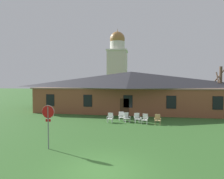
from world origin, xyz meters
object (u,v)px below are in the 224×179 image
object	(u,v)px
lawn_chair_near_door	(121,116)
lawn_chair_middle	(137,118)
lawn_chair_right_end	(145,119)
lawn_chair_left_end	(127,117)
lawn_chair_far_side	(158,119)
lawn_chair_by_porch	(110,117)
stop_sign	(48,118)

from	to	relation	value
lawn_chair_near_door	lawn_chair_middle	xyz separation A→B (m)	(1.67, -0.60, 0.00)
lawn_chair_near_door	lawn_chair_right_end	distance (m)	2.66
lawn_chair_left_end	lawn_chair_far_side	world-z (taller)	same
lawn_chair_by_porch	lawn_chair_far_side	distance (m)	4.68
lawn_chair_by_porch	lawn_chair_near_door	size ratio (longest dim) A/B	1.00
lawn_chair_near_door	lawn_chair_far_side	size ratio (longest dim) A/B	1.00
lawn_chair_right_end	lawn_chair_middle	bearing A→B (deg)	152.58
stop_sign	lawn_chair_far_side	distance (m)	10.87
lawn_chair_right_end	lawn_chair_far_side	world-z (taller)	same
lawn_chair_near_door	lawn_chair_middle	size ratio (longest dim) A/B	1.00
lawn_chair_right_end	stop_sign	bearing A→B (deg)	-125.65
stop_sign	lawn_chair_far_side	xyz separation A→B (m)	(7.06, 8.14, -1.41)
lawn_chair_middle	lawn_chair_right_end	bearing A→B (deg)	-27.42
lawn_chair_middle	lawn_chair_right_end	world-z (taller)	same
lawn_chair_left_end	lawn_chair_far_side	bearing A→B (deg)	-10.21
lawn_chair_near_door	lawn_chair_left_end	bearing A→B (deg)	-38.12
lawn_chair_left_end	lawn_chair_far_side	size ratio (longest dim) A/B	1.00
lawn_chair_far_side	lawn_chair_left_end	bearing A→B (deg)	169.79
lawn_chair_middle	lawn_chair_right_end	xyz separation A→B (m)	(0.78, -0.41, 0.00)
lawn_chair_middle	stop_sign	bearing A→B (deg)	-120.61
stop_sign	lawn_chair_right_end	xyz separation A→B (m)	(5.85, 8.16, -1.41)
lawn_chair_by_porch	lawn_chair_right_end	size ratio (longest dim) A/B	1.00
lawn_chair_far_side	stop_sign	bearing A→B (deg)	-130.92
lawn_chair_by_porch	stop_sign	bearing A→B (deg)	-106.22
lawn_chair_near_door	lawn_chair_far_side	world-z (taller)	same
lawn_chair_middle	lawn_chair_by_porch	bearing A→B (deg)	-171.70
lawn_chair_near_door	lawn_chair_by_porch	bearing A→B (deg)	-135.60
lawn_chair_by_porch	lawn_chair_right_end	bearing A→B (deg)	-0.24
lawn_chair_left_end	lawn_chair_right_end	distance (m)	1.94
lawn_chair_near_door	lawn_chair_middle	bearing A→B (deg)	-19.72
lawn_chair_near_door	lawn_chair_far_side	distance (m)	3.81
lawn_chair_by_porch	lawn_chair_far_side	world-z (taller)	same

